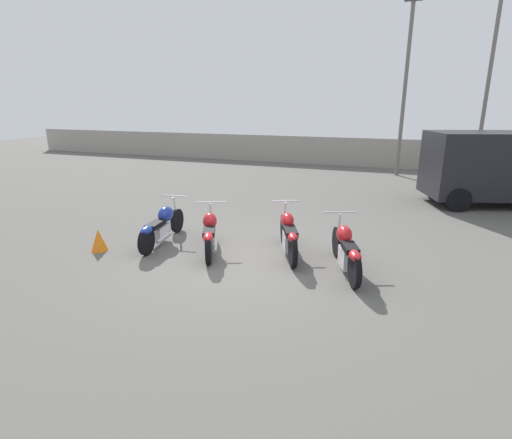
{
  "coord_description": "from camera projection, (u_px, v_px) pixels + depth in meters",
  "views": [
    {
      "loc": [
        2.96,
        -6.99,
        3.07
      ],
      "look_at": [
        0.0,
        0.73,
        0.65
      ],
      "focal_mm": 28.0,
      "sensor_mm": 36.0,
      "label": 1
    }
  ],
  "objects": [
    {
      "name": "traffic_cone_near",
      "position": [
        99.0,
        240.0,
        8.57
      ],
      "size": [
        0.35,
        0.35,
        0.47
      ],
      "color": "orange",
      "rests_on": "ground_plane"
    },
    {
      "name": "ground_plane",
      "position": [
        243.0,
        259.0,
        8.15
      ],
      "size": [
        60.0,
        60.0,
        0.0
      ],
      "primitive_type": "plane",
      "color": "#5B5954"
    },
    {
      "name": "light_pole_right",
      "position": [
        406.0,
        73.0,
        16.49
      ],
      "size": [
        0.7,
        0.35,
        7.17
      ],
      "color": "slate",
      "rests_on": "ground_plane"
    },
    {
      "name": "motorcycle_slot_2",
      "position": [
        289.0,
        234.0,
        8.3
      ],
      "size": [
        0.99,
        1.92,
        1.02
      ],
      "rotation": [
        0.0,
        0.0,
        0.42
      ],
      "color": "black",
      "rests_on": "ground_plane"
    },
    {
      "name": "motorcycle_slot_0",
      "position": [
        162.0,
        225.0,
        9.01
      ],
      "size": [
        0.64,
        2.15,
        0.95
      ],
      "rotation": [
        0.0,
        0.0,
        0.14
      ],
      "color": "black",
      "rests_on": "ground_plane"
    },
    {
      "name": "parked_van",
      "position": [
        512.0,
        165.0,
        12.19
      ],
      "size": [
        5.28,
        3.36,
        2.24
      ],
      "rotation": [
        0.0,
        0.0,
        -1.25
      ],
      "color": "black",
      "rests_on": "ground_plane"
    },
    {
      "name": "fence_back",
      "position": [
        347.0,
        152.0,
        20.04
      ],
      "size": [
        40.0,
        0.04,
        1.42
      ],
      "color": "#9E998E",
      "rests_on": "ground_plane"
    },
    {
      "name": "motorcycle_slot_3",
      "position": [
        346.0,
        249.0,
        7.48
      ],
      "size": [
        0.98,
        1.98,
        0.99
      ],
      "rotation": [
        0.0,
        0.0,
        0.37
      ],
      "color": "black",
      "rests_on": "ground_plane"
    },
    {
      "name": "light_pole_left",
      "position": [
        492.0,
        57.0,
        15.69
      ],
      "size": [
        0.7,
        0.35,
        8.2
      ],
      "color": "slate",
      "rests_on": "ground_plane"
    },
    {
      "name": "motorcycle_slot_1",
      "position": [
        210.0,
        233.0,
        8.45
      ],
      "size": [
        1.03,
        1.83,
        0.96
      ],
      "rotation": [
        0.0,
        0.0,
        0.43
      ],
      "color": "black",
      "rests_on": "ground_plane"
    }
  ]
}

